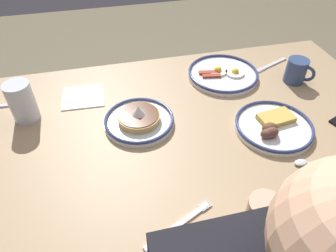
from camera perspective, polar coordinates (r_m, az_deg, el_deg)
The scene contains 11 objects.
ground_plane at distance 1.61m, azimuth 2.16°, elevation -19.43°, with size 6.00×6.00×0.00m, color #71674C.
dining_table at distance 1.11m, azimuth 2.97°, elevation -4.24°, with size 1.49×0.87×0.74m.
plate_near_main at distance 1.02m, azimuth -5.36°, elevation 1.21°, with size 0.23×0.23×0.07m.
plate_center_pancakes at distance 1.26m, azimuth 10.13°, elevation 9.49°, with size 0.28×0.28×0.04m.
plate_far_companion at distance 1.05m, azimuth 18.92°, elevation -0.02°, with size 0.25×0.25×0.05m.
coffee_mug at distance 1.29m, azimuth 22.71°, elevation 9.41°, with size 0.09×0.09×0.09m.
drinking_glass at distance 1.11m, azimuth -25.27°, elevation 3.76°, with size 0.08×0.08×0.14m.
paper_napkin at distance 1.18m, azimuth -15.39°, elevation 5.24°, with size 0.15×0.14×0.00m, color white.
fork_far at distance 0.79m, azimuth 2.12°, elevation -17.70°, with size 0.19×0.10×0.01m.
butter_knife at distance 1.37m, azimuth 17.84°, elevation 10.39°, with size 0.22×0.10×0.01m.
tea_spoon at distance 0.99m, azimuth 26.02°, elevation -6.55°, with size 0.18×0.09×0.01m.
Camera 1 is at (0.23, 0.73, 1.42)m, focal length 32.98 mm.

